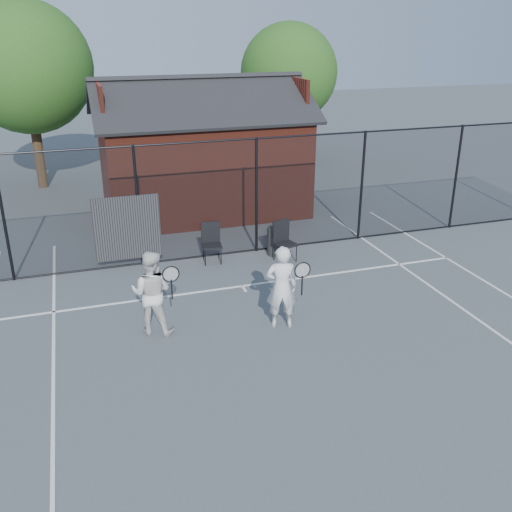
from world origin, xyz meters
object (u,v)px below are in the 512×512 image
object	(u,v)px
player_front	(282,287)
clubhouse	(202,160)
chair_left	(212,244)
waste_bin	(277,241)
player_back	(152,292)
chair_right	(285,242)

from	to	relation	value
player_front	clubhouse	bearing A→B (deg)	87.95
chair_left	waste_bin	bearing A→B (deg)	7.01
player_front	chair_left	distance (m)	3.65
player_front	waste_bin	size ratio (longest dim) A/B	2.28
player_back	chair_left	bearing A→B (deg)	57.69
clubhouse	waste_bin	bearing A→B (deg)	-78.08
clubhouse	player_front	bearing A→B (deg)	-92.05
player_front	chair_right	distance (m)	3.36
player_back	player_front	bearing A→B (deg)	-12.86
waste_bin	chair_right	bearing A→B (deg)	-84.94
waste_bin	player_back	bearing A→B (deg)	-140.21
chair_left	chair_right	distance (m)	1.84
player_front	waste_bin	bearing A→B (deg)	71.35
waste_bin	clubhouse	bearing A→B (deg)	101.92
chair_left	player_back	bearing A→B (deg)	-115.31
player_back	waste_bin	xyz separation A→B (m)	(3.65, 3.04, -0.47)
chair_right	waste_bin	xyz separation A→B (m)	(-0.04, 0.50, -0.13)
clubhouse	chair_right	distance (m)	5.12
clubhouse	chair_right	world-z (taller)	clubhouse
player_front	chair_left	bearing A→B (deg)	98.13
chair_left	chair_right	world-z (taller)	chair_right
player_back	waste_bin	size ratio (longest dim) A/B	2.26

